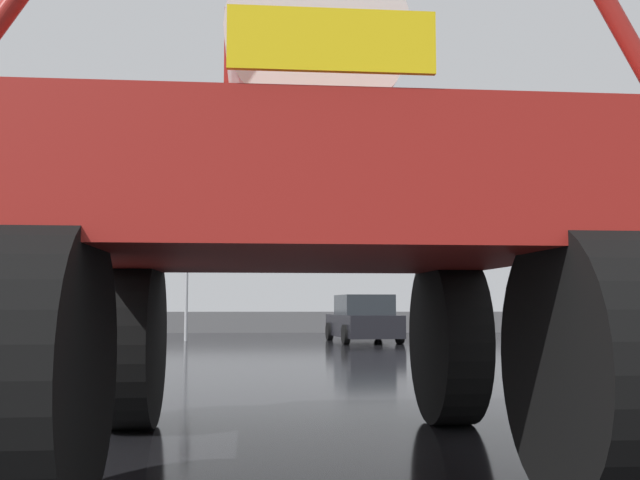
{
  "coord_description": "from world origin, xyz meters",
  "views": [
    {
      "loc": [
        -0.09,
        0.98,
        1.2
      ],
      "look_at": [
        0.33,
        10.04,
        1.98
      ],
      "focal_mm": 42.24,
      "sensor_mm": 36.0,
      "label": 1
    }
  ],
  "objects_px": {
    "oversize_sprayer": "(306,219)",
    "sedan_ahead": "(363,320)",
    "traffic_signal_far_left": "(188,250)",
    "traffic_signal_near_right": "(597,211)"
  },
  "relations": [
    {
      "from": "oversize_sprayer",
      "to": "sedan_ahead",
      "type": "relative_size",
      "value": 1.17
    },
    {
      "from": "sedan_ahead",
      "to": "traffic_signal_far_left",
      "type": "relative_size",
      "value": 1.02
    },
    {
      "from": "oversize_sprayer",
      "to": "sedan_ahead",
      "type": "distance_m",
      "value": 18.53
    },
    {
      "from": "oversize_sprayer",
      "to": "traffic_signal_near_right",
      "type": "xyz_separation_m",
      "value": [
        4.48,
        4.96,
        0.71
      ]
    },
    {
      "from": "oversize_sprayer",
      "to": "traffic_signal_near_right",
      "type": "relative_size",
      "value": 1.4
    },
    {
      "from": "traffic_signal_near_right",
      "to": "oversize_sprayer",
      "type": "bearing_deg",
      "value": -132.13
    },
    {
      "from": "traffic_signal_near_right",
      "to": "traffic_signal_far_left",
      "type": "distance_m",
      "value": 16.57
    },
    {
      "from": "sedan_ahead",
      "to": "traffic_signal_near_right",
      "type": "height_order",
      "value": "traffic_signal_near_right"
    },
    {
      "from": "oversize_sprayer",
      "to": "sedan_ahead",
      "type": "xyz_separation_m",
      "value": [
        2.35,
        18.35,
        -1.18
      ]
    },
    {
      "from": "traffic_signal_near_right",
      "to": "traffic_signal_far_left",
      "type": "height_order",
      "value": "traffic_signal_far_left"
    }
  ]
}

